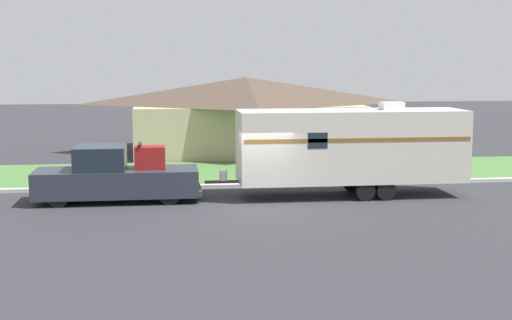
% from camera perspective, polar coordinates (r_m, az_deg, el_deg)
% --- Properties ---
extents(ground_plane, '(120.00, 120.00, 0.00)m').
position_cam_1_polar(ground_plane, '(24.55, 0.26, -3.72)').
color(ground_plane, '#2D2D33').
extents(curb_strip, '(80.00, 0.30, 0.14)m').
position_cam_1_polar(curb_strip, '(28.19, -0.73, -2.04)').
color(curb_strip, beige).
rests_on(curb_strip, ground_plane).
extents(lawn_strip, '(80.00, 7.00, 0.03)m').
position_cam_1_polar(lawn_strip, '(31.78, -1.47, -1.00)').
color(lawn_strip, '#477538').
rests_on(lawn_strip, ground_plane).
extents(house_across_street, '(12.92, 8.54, 4.07)m').
position_cam_1_polar(house_across_street, '(39.17, -0.79, 3.78)').
color(house_across_street, tan).
rests_on(house_across_street, ground_plane).
extents(pickup_truck, '(5.83, 1.94, 2.08)m').
position_cam_1_polar(pickup_truck, '(25.71, -11.16, -1.35)').
color(pickup_truck, black).
rests_on(pickup_truck, ground_plane).
extents(travel_trailer, '(9.55, 2.27, 3.46)m').
position_cam_1_polar(travel_trailer, '(26.37, 7.64, 1.14)').
color(travel_trailer, black).
rests_on(travel_trailer, ground_plane).
extents(mailbox, '(0.48, 0.20, 1.35)m').
position_cam_1_polar(mailbox, '(28.98, -12.97, -0.04)').
color(mailbox, brown).
rests_on(mailbox, ground_plane).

